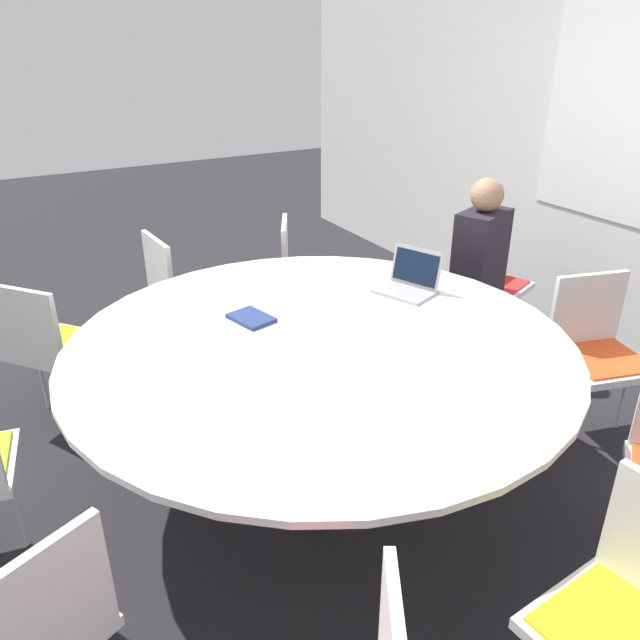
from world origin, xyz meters
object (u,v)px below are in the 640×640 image
(chair_0, at_px, (483,274))
(chair_7, at_px, (639,612))
(laptop, at_px, (410,281))
(chair_2, at_px, (180,287))
(chair_9, at_px, (597,344))
(spiral_notebook, at_px, (251,318))
(person_0, at_px, (482,259))
(chair_1, at_px, (304,271))
(chair_5, at_px, (22,631))
(handbag, at_px, (86,363))
(chair_3, at_px, (49,340))

(chair_0, xyz_separation_m, chair_7, (2.22, -1.48, 0.00))
(chair_7, bearing_deg, laptop, -20.42)
(chair_2, bearing_deg, chair_9, 37.88)
(chair_9, xyz_separation_m, spiral_notebook, (-0.68, -1.66, 0.25))
(chair_0, xyz_separation_m, laptop, (0.45, -0.98, 0.30))
(person_0, bearing_deg, chair_0, -161.01)
(chair_1, distance_m, spiral_notebook, 1.34)
(chair_7, distance_m, spiral_notebook, 1.90)
(chair_1, xyz_separation_m, laptop, (1.10, 0.04, 0.30))
(chair_2, relative_size, laptop, 2.42)
(chair_2, xyz_separation_m, chair_7, (3.01, 0.36, 0.00))
(chair_7, height_order, spiral_notebook, chair_7)
(chair_5, xyz_separation_m, chair_9, (-0.37, 2.82, 0.00))
(chair_1, distance_m, chair_7, 2.91)
(chair_0, relative_size, handbag, 2.37)
(chair_7, relative_size, chair_9, 1.00)
(chair_5, height_order, person_0, person_0)
(chair_0, height_order, chair_3, same)
(chair_3, relative_size, spiral_notebook, 3.55)
(spiral_notebook, bearing_deg, chair_3, -133.01)
(chair_2, height_order, spiral_notebook, chair_2)
(handbag, bearing_deg, chair_3, -29.56)
(chair_7, relative_size, handbag, 2.37)
(chair_3, bearing_deg, spiral_notebook, 7.52)
(chair_0, bearing_deg, chair_7, 35.21)
(chair_0, height_order, chair_5, same)
(chair_3, bearing_deg, chair_9, 20.11)
(chair_0, xyz_separation_m, person_0, (0.16, -0.19, 0.20))
(person_0, xyz_separation_m, handbag, (-0.93, -2.29, -0.56))
(chair_5, height_order, chair_9, same)
(chair_2, xyz_separation_m, person_0, (0.95, 1.65, 0.20))
(spiral_notebook, bearing_deg, handbag, -150.85)
(spiral_notebook, bearing_deg, chair_0, 101.39)
(chair_0, bearing_deg, chair_5, 4.14)
(chair_0, height_order, chair_7, same)
(handbag, bearing_deg, spiral_notebook, 29.15)
(chair_1, relative_size, chair_9, 1.00)
(chair_0, bearing_deg, chair_2, -44.35)
(chair_9, xyz_separation_m, handbag, (-1.82, -2.29, -0.37))
(chair_0, distance_m, person_0, 0.32)
(chair_1, xyz_separation_m, chair_2, (-0.14, -0.82, 0.00))
(chair_7, relative_size, spiral_notebook, 3.55)
(chair_0, bearing_deg, spiral_notebook, -9.76)
(person_0, distance_m, spiral_notebook, 1.67)
(chair_3, bearing_deg, chair_5, -49.61)
(chair_3, distance_m, chair_9, 2.89)
(chair_5, height_order, spiral_notebook, chair_5)
(chair_1, relative_size, chair_7, 1.00)
(chair_2, height_order, laptop, laptop)
(chair_9, bearing_deg, chair_3, -15.00)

